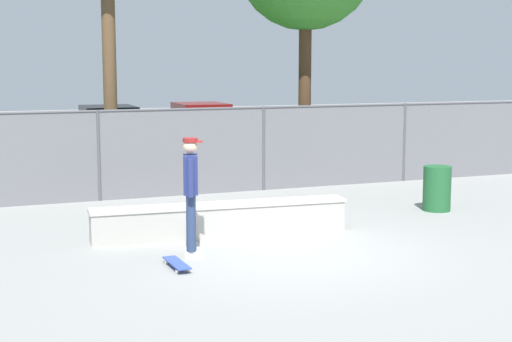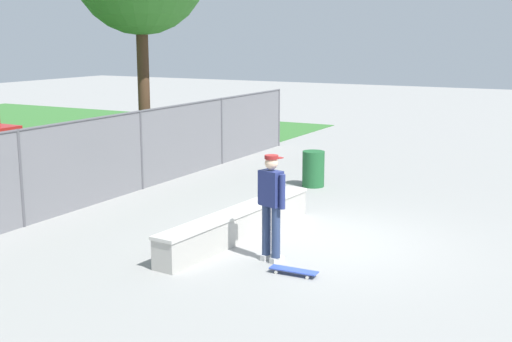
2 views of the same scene
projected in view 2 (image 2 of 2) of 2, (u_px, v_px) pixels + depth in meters
The scene contains 6 objects.
ground_plane at pixel (322, 241), 12.56m from camera, with size 80.00×80.00×0.00m, color gray.
concrete_ledge at pixel (239, 224), 12.67m from camera, with size 4.52×0.84×0.58m.
skateboarder at pixel (271, 203), 11.24m from camera, with size 0.37×0.58×1.84m.
skateboard at pixel (294, 270), 10.78m from camera, with size 0.22×0.81×0.09m.
chainlink_fence at pixel (88, 159), 14.97m from camera, with size 19.36×0.07×1.98m.
trash_bin at pixel (313, 169), 17.07m from camera, with size 0.56×0.56×0.91m, color #1E592D.
Camera 2 is at (-11.21, -4.61, 3.77)m, focal length 47.14 mm.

